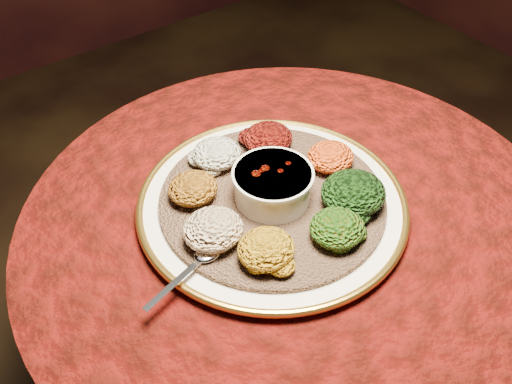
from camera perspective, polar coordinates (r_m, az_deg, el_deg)
table at (r=1.13m, az=3.59°, el=-8.70°), size 0.96×0.96×0.73m
platter at (r=0.99m, az=1.63°, el=-1.20°), size 0.56×0.56×0.02m
injera at (r=0.98m, az=1.64°, el=-0.76°), size 0.52×0.52×0.01m
stew_bowl at (r=0.96m, az=1.69°, el=0.87°), size 0.14×0.14×0.06m
spoon at (r=0.88m, az=-5.32°, el=-6.53°), size 0.15×0.06×0.01m
portion_ayib at (r=1.03m, az=-3.97°, el=3.85°), size 0.09×0.09×0.04m
portion_kitfo at (r=1.06m, az=1.20°, el=5.41°), size 0.09×0.09×0.04m
portion_tikil at (r=1.03m, az=7.47°, el=3.51°), size 0.09×0.08×0.04m
portion_gomen at (r=0.96m, az=9.71°, el=-0.09°), size 0.11×0.11×0.05m
portion_mixveg at (r=0.91m, az=8.11°, el=-3.58°), size 0.09×0.09×0.04m
portion_kik at (r=0.87m, az=1.01°, el=-5.73°), size 0.09×0.09×0.04m
portion_timatim at (r=0.90m, az=-4.31°, el=-3.75°), size 0.10×0.09×0.05m
portion_shiro at (r=0.97m, az=-6.32°, el=0.37°), size 0.09×0.08×0.04m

